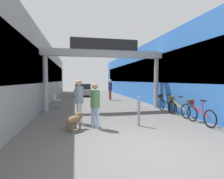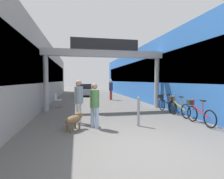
% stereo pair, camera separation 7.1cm
% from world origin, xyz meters
% --- Properties ---
extents(ground_plane, '(80.00, 80.00, 0.00)m').
position_xyz_m(ground_plane, '(0.00, 0.00, 0.00)').
color(ground_plane, '#605E5B').
extents(storefront_left, '(3.00, 26.00, 4.54)m').
position_xyz_m(storefront_left, '(-5.09, 11.00, 2.27)').
color(storefront_left, '#9E9993').
rests_on(storefront_left, ground_plane).
extents(storefront_right, '(3.00, 26.00, 4.54)m').
position_xyz_m(storefront_right, '(5.09, 11.00, 2.27)').
color(storefront_right, blue).
rests_on(storefront_right, ground_plane).
extents(arcade_sign_gateway, '(7.40, 0.47, 4.16)m').
position_xyz_m(arcade_sign_gateway, '(0.00, 6.18, 2.96)').
color(arcade_sign_gateway, '#B2B2B2').
rests_on(arcade_sign_gateway, ground_plane).
extents(pedestrian_with_dog, '(0.47, 0.47, 1.63)m').
position_xyz_m(pedestrian_with_dog, '(-1.02, 2.18, 0.93)').
color(pedestrian_with_dog, '#A5BFE0').
rests_on(pedestrian_with_dog, ground_plane).
extents(pedestrian_companion, '(0.42, 0.42, 1.76)m').
position_xyz_m(pedestrian_companion, '(-1.58, 2.94, 1.01)').
color(pedestrian_companion, silver).
rests_on(pedestrian_companion, ground_plane).
extents(pedestrian_carrying_crate, '(0.38, 0.40, 1.81)m').
position_xyz_m(pedestrian_carrying_crate, '(1.32, 11.01, 1.05)').
color(pedestrian_carrying_crate, '#99332D').
rests_on(pedestrian_carrying_crate, ground_plane).
extents(dog_on_leash, '(0.73, 0.81, 0.60)m').
position_xyz_m(dog_on_leash, '(-1.74, 2.06, 0.38)').
color(dog_on_leash, brown).
rests_on(dog_on_leash, ground_plane).
extents(bicycle_red_nearest, '(0.46, 1.69, 0.98)m').
position_xyz_m(bicycle_red_nearest, '(3.10, 1.95, 0.44)').
color(bicycle_red_nearest, black).
rests_on(bicycle_red_nearest, ground_plane).
extents(bicycle_orange_second, '(0.46, 1.69, 0.98)m').
position_xyz_m(bicycle_orange_second, '(3.17, 3.52, 0.44)').
color(bicycle_orange_second, black).
rests_on(bicycle_orange_second, ground_plane).
extents(bicycle_black_third, '(0.46, 1.69, 0.98)m').
position_xyz_m(bicycle_black_third, '(3.17, 4.73, 0.44)').
color(bicycle_black_third, black).
rests_on(bicycle_black_third, ground_plane).
extents(bollard_post_metal, '(0.10, 0.10, 1.12)m').
position_xyz_m(bollard_post_metal, '(0.64, 2.12, 0.57)').
color(bollard_post_metal, gray).
rests_on(bollard_post_metal, ground_plane).
extents(cafe_chair_aluminium_nearer, '(0.48, 0.48, 0.89)m').
position_xyz_m(cafe_chair_aluminium_nearer, '(-2.90, 7.51, 0.54)').
color(cafe_chair_aluminium_nearer, gray).
rests_on(cafe_chair_aluminium_nearer, ground_plane).
extents(parked_car_silver, '(2.23, 4.19, 1.33)m').
position_xyz_m(parked_car_silver, '(-0.77, 15.83, 0.64)').
color(parked_car_silver, '#99999E').
rests_on(parked_car_silver, ground_plane).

